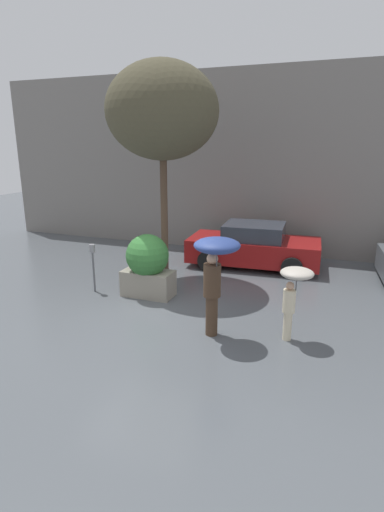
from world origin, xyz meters
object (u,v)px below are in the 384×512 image
object	(u,v)px
person_adult	(215,264)
person_child	(294,287)
planter_box	(148,264)
parked_car_near	(254,246)
street_tree	(162,112)
parking_meter	(93,258)

from	to	relation	value
person_adult	person_child	bearing A→B (deg)	54.85
planter_box	parked_car_near	world-z (taller)	planter_box
street_tree	parking_meter	bearing A→B (deg)	-129.45
planter_box	street_tree	world-z (taller)	street_tree
person_child	parking_meter	xyz separation A→B (m)	(-5.00, 0.93, -0.19)
planter_box	street_tree	distance (m)	3.83
planter_box	parking_meter	bearing A→B (deg)	-171.01
parking_meter	parked_car_near	bearing A→B (deg)	47.71
planter_box	person_child	xyz separation A→B (m)	(3.59, -1.15, 0.27)
person_child	street_tree	xyz separation A→B (m)	(-3.73, 2.48, 3.32)
person_adult	parked_car_near	distance (m)	5.01
person_child	street_tree	size ratio (longest dim) A/B	0.26
planter_box	person_child	bearing A→B (deg)	-17.82
person_adult	person_child	distance (m)	1.52
street_tree	parking_meter	world-z (taller)	street_tree
person_adult	person_child	size ratio (longest dim) A/B	1.37
planter_box	person_adult	world-z (taller)	person_adult
person_adult	parked_car_near	world-z (taller)	person_adult
parked_car_near	street_tree	bearing A→B (deg)	132.27
person_adult	parking_meter	xyz separation A→B (m)	(-3.59, 1.30, -0.59)
street_tree	parked_car_near	bearing A→B (deg)	45.74
person_child	street_tree	distance (m)	5.58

